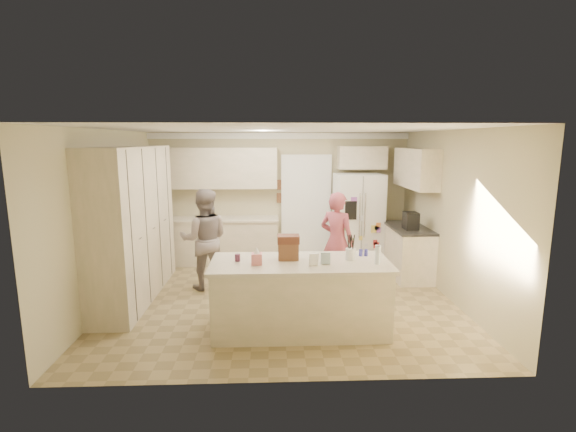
{
  "coord_description": "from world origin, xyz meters",
  "views": [
    {
      "loc": [
        -0.16,
        -6.19,
        2.44
      ],
      "look_at": [
        0.1,
        0.35,
        1.25
      ],
      "focal_mm": 26.0,
      "sensor_mm": 36.0,
      "label": 1
    }
  ],
  "objects_px": {
    "refrigerator": "(358,220)",
    "tissue_box": "(257,259)",
    "teen_boy": "(205,239)",
    "teen_girl": "(337,241)",
    "coffee_maker": "(411,221)",
    "utensil_crock": "(351,254)",
    "island_base": "(300,298)",
    "dollhouse_body": "(288,251)"
  },
  "relations": [
    {
      "from": "dollhouse_body",
      "to": "teen_boy",
      "type": "height_order",
      "value": "teen_boy"
    },
    {
      "from": "refrigerator",
      "to": "utensil_crock",
      "type": "xyz_separation_m",
      "value": [
        -0.69,
        -2.86,
        0.1
      ]
    },
    {
      "from": "island_base",
      "to": "teen_boy",
      "type": "height_order",
      "value": "teen_boy"
    },
    {
      "from": "utensil_crock",
      "to": "teen_boy",
      "type": "distance_m",
      "value": 2.66
    },
    {
      "from": "tissue_box",
      "to": "teen_girl",
      "type": "relative_size",
      "value": 0.09
    },
    {
      "from": "coffee_maker",
      "to": "utensil_crock",
      "type": "relative_size",
      "value": 2.0
    },
    {
      "from": "tissue_box",
      "to": "teen_boy",
      "type": "bearing_deg",
      "value": 117.86
    },
    {
      "from": "refrigerator",
      "to": "teen_boy",
      "type": "bearing_deg",
      "value": -158.37
    },
    {
      "from": "refrigerator",
      "to": "tissue_box",
      "type": "distance_m",
      "value": 3.56
    },
    {
      "from": "refrigerator",
      "to": "utensil_crock",
      "type": "height_order",
      "value": "refrigerator"
    },
    {
      "from": "tissue_box",
      "to": "teen_boy",
      "type": "xyz_separation_m",
      "value": [
        -0.92,
        1.74,
        -0.16
      ]
    },
    {
      "from": "refrigerator",
      "to": "tissue_box",
      "type": "xyz_separation_m",
      "value": [
        -1.89,
        -3.01,
        0.1
      ]
    },
    {
      "from": "dollhouse_body",
      "to": "teen_girl",
      "type": "distance_m",
      "value": 1.63
    },
    {
      "from": "utensil_crock",
      "to": "tissue_box",
      "type": "height_order",
      "value": "utensil_crock"
    },
    {
      "from": "tissue_box",
      "to": "refrigerator",
      "type": "bearing_deg",
      "value": 57.87
    },
    {
      "from": "refrigerator",
      "to": "coffee_maker",
      "type": "height_order",
      "value": "refrigerator"
    },
    {
      "from": "island_base",
      "to": "dollhouse_body",
      "type": "height_order",
      "value": "dollhouse_body"
    },
    {
      "from": "teen_girl",
      "to": "refrigerator",
      "type": "bearing_deg",
      "value": -77.95
    },
    {
      "from": "dollhouse_body",
      "to": "tissue_box",
      "type": "bearing_deg",
      "value": -153.43
    },
    {
      "from": "teen_girl",
      "to": "coffee_maker",
      "type": "bearing_deg",
      "value": -126.38
    },
    {
      "from": "refrigerator",
      "to": "teen_girl",
      "type": "distance_m",
      "value": 1.58
    },
    {
      "from": "refrigerator",
      "to": "coffee_maker",
      "type": "distance_m",
      "value": 1.25
    },
    {
      "from": "coffee_maker",
      "to": "tissue_box",
      "type": "xyz_separation_m",
      "value": [
        -2.6,
        -2.0,
        -0.07
      ]
    },
    {
      "from": "utensil_crock",
      "to": "teen_girl",
      "type": "distance_m",
      "value": 1.44
    },
    {
      "from": "coffee_maker",
      "to": "teen_boy",
      "type": "relative_size",
      "value": 0.18
    },
    {
      "from": "refrigerator",
      "to": "teen_girl",
      "type": "xyz_separation_m",
      "value": [
        -0.64,
        -1.44,
        -0.08
      ]
    },
    {
      "from": "refrigerator",
      "to": "coffee_maker",
      "type": "bearing_deg",
      "value": -57.62
    },
    {
      "from": "teen_boy",
      "to": "teen_girl",
      "type": "distance_m",
      "value": 2.18
    },
    {
      "from": "island_base",
      "to": "teen_girl",
      "type": "bearing_deg",
      "value": 64.63
    },
    {
      "from": "dollhouse_body",
      "to": "teen_boy",
      "type": "distance_m",
      "value": 2.04
    },
    {
      "from": "refrigerator",
      "to": "teen_boy",
      "type": "height_order",
      "value": "refrigerator"
    },
    {
      "from": "utensil_crock",
      "to": "teen_boy",
      "type": "height_order",
      "value": "teen_boy"
    },
    {
      "from": "island_base",
      "to": "utensil_crock",
      "type": "height_order",
      "value": "utensil_crock"
    },
    {
      "from": "tissue_box",
      "to": "teen_girl",
      "type": "bearing_deg",
      "value": 51.57
    },
    {
      "from": "utensil_crock",
      "to": "refrigerator",
      "type": "bearing_deg",
      "value": 76.43
    },
    {
      "from": "refrigerator",
      "to": "utensil_crock",
      "type": "relative_size",
      "value": 12.0
    },
    {
      "from": "tissue_box",
      "to": "teen_boy",
      "type": "relative_size",
      "value": 0.08
    },
    {
      "from": "island_base",
      "to": "utensil_crock",
      "type": "distance_m",
      "value": 0.86
    },
    {
      "from": "coffee_maker",
      "to": "teen_girl",
      "type": "relative_size",
      "value": 0.18
    },
    {
      "from": "utensil_crock",
      "to": "tissue_box",
      "type": "distance_m",
      "value": 1.21
    },
    {
      "from": "coffee_maker",
      "to": "dollhouse_body",
      "type": "distance_m",
      "value": 2.84
    },
    {
      "from": "refrigerator",
      "to": "teen_girl",
      "type": "height_order",
      "value": "refrigerator"
    }
  ]
}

